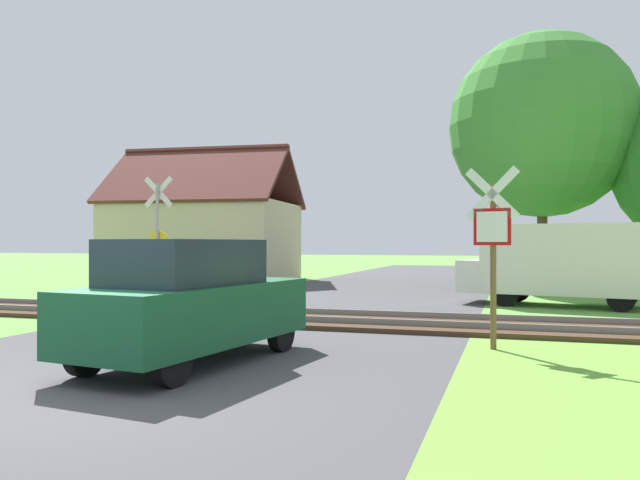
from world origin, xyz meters
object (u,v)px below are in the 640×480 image
object	(u,v)px
house	(206,238)
mail_truck	(559,261)
stop_sign_near	(493,242)
tree_right	(542,126)
crossing_sign_far	(158,234)
parked_car	(191,301)

from	to	relation	value
house	mail_truck	bearing A→B (deg)	-32.05
stop_sign_near	mail_truck	xyz separation A→B (m)	(1.51, 7.78, -0.50)
house	mail_truck	world-z (taller)	house
mail_truck	stop_sign_near	bearing A→B (deg)	-178.70
stop_sign_near	house	bearing A→B (deg)	-37.09
tree_right	mail_truck	world-z (taller)	tree_right
crossing_sign_far	tree_right	xyz separation A→B (m)	(10.59, 9.82, 4.20)
stop_sign_near	mail_truck	size ratio (longest dim) A/B	0.57
crossing_sign_far	tree_right	bearing A→B (deg)	40.50
crossing_sign_far	house	size ratio (longest dim) A/B	0.43
crossing_sign_far	house	distance (m)	10.99
stop_sign_near	crossing_sign_far	size ratio (longest dim) A/B	0.82
mail_truck	house	bearing A→B (deg)	75.52
tree_right	house	bearing A→B (deg)	178.17
crossing_sign_far	tree_right	world-z (taller)	tree_right
tree_right	parked_car	size ratio (longest dim) A/B	2.32
house	tree_right	bearing A→B (deg)	-7.13
house	parked_car	distance (m)	19.81
tree_right	mail_truck	bearing A→B (deg)	-88.94
tree_right	parked_car	bearing A→B (deg)	-107.74
crossing_sign_far	mail_truck	world-z (taller)	crossing_sign_far
tree_right	stop_sign_near	bearing A→B (deg)	-95.37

